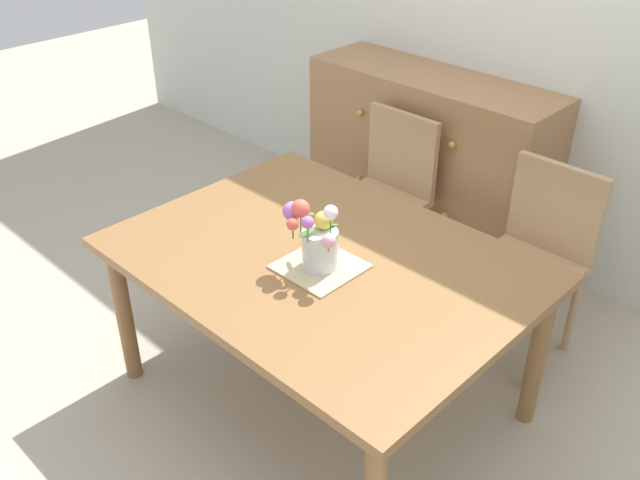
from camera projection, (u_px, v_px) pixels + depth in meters
name	position (u px, v px, depth m)	size (l,w,h in m)	color
ground_plane	(322.00, 394.00, 3.04)	(12.00, 12.00, 0.00)	#B7AD99
back_wall	(559.00, 3.00, 3.28)	(7.00, 0.10, 2.80)	silver
dining_table	(323.00, 273.00, 2.70)	(1.56, 1.16, 0.72)	olive
chair_left	(387.00, 188.00, 3.58)	(0.42, 0.42, 0.90)	tan
chair_right	(537.00, 250.00, 3.07)	(0.42, 0.42, 0.90)	tan
dresser	(427.00, 163.00, 3.87)	(1.40, 0.47, 1.00)	#9E7047
placemat	(320.00, 266.00, 2.59)	(0.28, 0.28, 0.01)	#CCB789
flower_vase	(316.00, 238.00, 2.52)	(0.26, 0.20, 0.27)	silver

